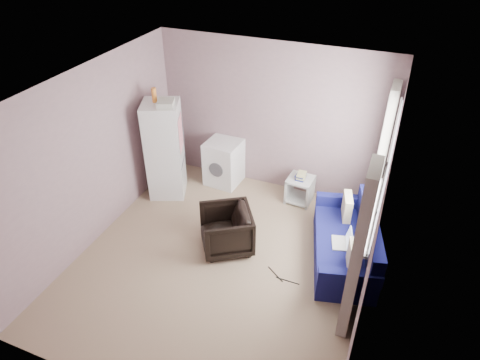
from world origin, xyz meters
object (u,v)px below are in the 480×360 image
object	(u,v)px
side_table	(300,188)
sofa	(348,245)
washing_machine	(224,161)
fridge	(165,150)
armchair	(226,228)

from	to	relation	value
side_table	sofa	world-z (taller)	sofa
washing_machine	sofa	bearing A→B (deg)	-22.08
washing_machine	sofa	world-z (taller)	washing_machine
washing_machine	sofa	distance (m)	2.63
side_table	sofa	xyz separation A→B (m)	(0.97, -1.10, 0.02)
fridge	side_table	distance (m)	2.28
fridge	side_table	xyz separation A→B (m)	(2.14, 0.57, -0.57)
washing_machine	side_table	bearing A→B (deg)	1.45
armchair	washing_machine	world-z (taller)	washing_machine
washing_machine	sofa	xyz separation A→B (m)	(2.35, -1.16, -0.14)
washing_machine	side_table	world-z (taller)	washing_machine
sofa	armchair	bearing A→B (deg)	179.08
sofa	side_table	bearing A→B (deg)	117.36
armchair	sofa	size ratio (longest dim) A/B	0.39
fridge	sofa	bearing A→B (deg)	-31.69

